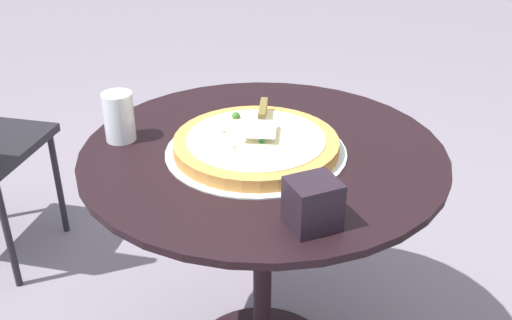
{
  "coord_description": "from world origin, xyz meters",
  "views": [
    {
      "loc": [
        0.44,
        -1.24,
        1.42
      ],
      "look_at": [
        -0.01,
        -0.02,
        0.71
      ],
      "focal_mm": 42.52,
      "sensor_mm": 36.0,
      "label": 1
    }
  ],
  "objects_px": {
    "pizza_on_tray": "(256,145)",
    "pizza_server": "(262,118)",
    "drinking_cup": "(119,117)",
    "patio_table": "(263,207)",
    "napkin_dispenser": "(313,204)"
  },
  "relations": [
    {
      "from": "pizza_on_tray",
      "to": "pizza_server",
      "type": "bearing_deg",
      "value": 98.23
    },
    {
      "from": "pizza_server",
      "to": "drinking_cup",
      "type": "relative_size",
      "value": 1.73
    },
    {
      "from": "patio_table",
      "to": "pizza_on_tray",
      "type": "xyz_separation_m",
      "value": [
        -0.01,
        -0.02,
        0.19
      ]
    },
    {
      "from": "patio_table",
      "to": "pizza_server",
      "type": "height_order",
      "value": "pizza_server"
    },
    {
      "from": "drinking_cup",
      "to": "napkin_dispenser",
      "type": "bearing_deg",
      "value": -20.03
    },
    {
      "from": "pizza_server",
      "to": "napkin_dispenser",
      "type": "relative_size",
      "value": 2.14
    },
    {
      "from": "pizza_server",
      "to": "drinking_cup",
      "type": "xyz_separation_m",
      "value": [
        -0.33,
        -0.12,
        0.0
      ]
    },
    {
      "from": "pizza_server",
      "to": "napkin_dispenser",
      "type": "height_order",
      "value": "napkin_dispenser"
    },
    {
      "from": "patio_table",
      "to": "napkin_dispenser",
      "type": "bearing_deg",
      "value": -54.07
    },
    {
      "from": "drinking_cup",
      "to": "napkin_dispenser",
      "type": "relative_size",
      "value": 1.24
    },
    {
      "from": "patio_table",
      "to": "napkin_dispenser",
      "type": "xyz_separation_m",
      "value": [
        0.2,
        -0.27,
        0.22
      ]
    },
    {
      "from": "patio_table",
      "to": "pizza_server",
      "type": "distance_m",
      "value": 0.23
    },
    {
      "from": "patio_table",
      "to": "drinking_cup",
      "type": "xyz_separation_m",
      "value": [
        -0.36,
        -0.07,
        0.23
      ]
    },
    {
      "from": "patio_table",
      "to": "napkin_dispenser",
      "type": "distance_m",
      "value": 0.4
    },
    {
      "from": "patio_table",
      "to": "napkin_dispenser",
      "type": "relative_size",
      "value": 8.92
    }
  ]
}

